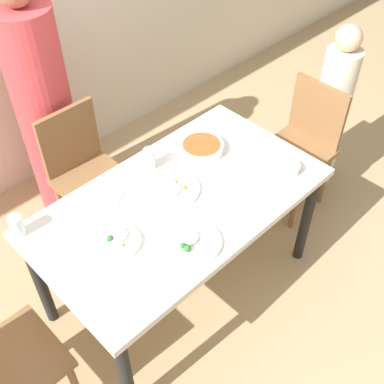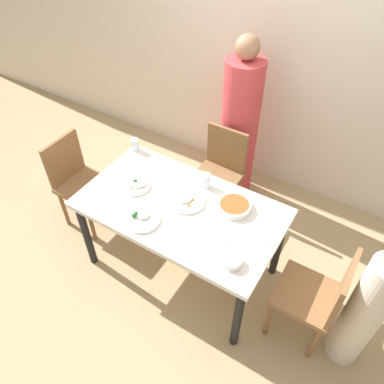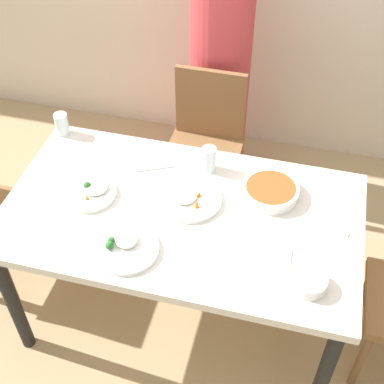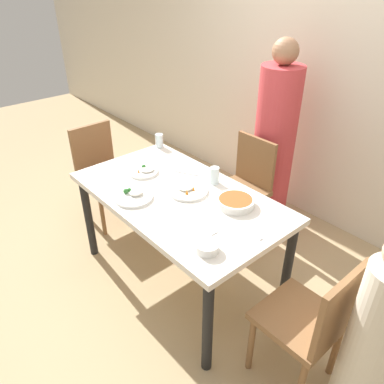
{
  "view_description": "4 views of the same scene",
  "coord_description": "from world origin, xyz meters",
  "px_view_note": "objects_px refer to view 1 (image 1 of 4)",
  "views": [
    {
      "loc": [
        -1.12,
        -1.23,
        2.45
      ],
      "look_at": [
        0.07,
        -0.02,
        0.76
      ],
      "focal_mm": 45.0,
      "sensor_mm": 36.0,
      "label": 1
    },
    {
      "loc": [
        1.05,
        -1.54,
        2.69
      ],
      "look_at": [
        0.05,
        0.09,
        0.83
      ],
      "focal_mm": 35.0,
      "sensor_mm": 36.0,
      "label": 2
    },
    {
      "loc": [
        0.42,
        -1.45,
        2.34
      ],
      "look_at": [
        0.03,
        0.07,
        0.79
      ],
      "focal_mm": 50.0,
      "sensor_mm": 36.0,
      "label": 3
    },
    {
      "loc": [
        1.64,
        -1.31,
        2.03
      ],
      "look_at": [
        0.14,
        -0.0,
        0.82
      ],
      "focal_mm": 35.0,
      "sensor_mm": 36.0,
      "label": 4
    }
  ],
  "objects_px": {
    "person_adult": "(46,113)",
    "person_child": "(330,116)",
    "chair_child_spot": "(302,144)",
    "plate_rice_adult": "(173,189)",
    "chair_adult_spot": "(86,172)",
    "glass_water_tall": "(17,226)",
    "bowl_curry": "(202,147)"
  },
  "relations": [
    {
      "from": "bowl_curry",
      "to": "plate_rice_adult",
      "type": "bearing_deg",
      "value": -159.77
    },
    {
      "from": "chair_child_spot",
      "to": "glass_water_tall",
      "type": "xyz_separation_m",
      "value": [
        -1.75,
        0.36,
        0.31
      ]
    },
    {
      "from": "person_adult",
      "to": "plate_rice_adult",
      "type": "bearing_deg",
      "value": -84.74
    },
    {
      "from": "bowl_curry",
      "to": "plate_rice_adult",
      "type": "distance_m",
      "value": 0.34
    },
    {
      "from": "person_adult",
      "to": "chair_child_spot",
      "type": "bearing_deg",
      "value": -43.83
    },
    {
      "from": "chair_child_spot",
      "to": "plate_rice_adult",
      "type": "relative_size",
      "value": 3.27
    },
    {
      "from": "person_adult",
      "to": "person_child",
      "type": "bearing_deg",
      "value": -37.54
    },
    {
      "from": "chair_adult_spot",
      "to": "bowl_curry",
      "type": "relative_size",
      "value": 3.65
    },
    {
      "from": "chair_adult_spot",
      "to": "bowl_curry",
      "type": "distance_m",
      "value": 0.76
    },
    {
      "from": "chair_adult_spot",
      "to": "plate_rice_adult",
      "type": "relative_size",
      "value": 3.27
    },
    {
      "from": "chair_adult_spot",
      "to": "bowl_curry",
      "type": "height_order",
      "value": "chair_adult_spot"
    },
    {
      "from": "chair_child_spot",
      "to": "person_adult",
      "type": "height_order",
      "value": "person_adult"
    },
    {
      "from": "chair_adult_spot",
      "to": "person_child",
      "type": "relative_size",
      "value": 0.73
    },
    {
      "from": "person_child",
      "to": "bowl_curry",
      "type": "xyz_separation_m",
      "value": [
        -1.02,
        0.19,
        0.21
      ]
    },
    {
      "from": "person_adult",
      "to": "chair_adult_spot",
      "type": "bearing_deg",
      "value": -90.0
    },
    {
      "from": "chair_child_spot",
      "to": "bowl_curry",
      "type": "distance_m",
      "value": 0.81
    },
    {
      "from": "person_adult",
      "to": "plate_rice_adult",
      "type": "height_order",
      "value": "person_adult"
    },
    {
      "from": "bowl_curry",
      "to": "glass_water_tall",
      "type": "relative_size",
      "value": 2.16
    },
    {
      "from": "bowl_curry",
      "to": "glass_water_tall",
      "type": "bearing_deg",
      "value": 170.45
    },
    {
      "from": "person_adult",
      "to": "person_child",
      "type": "distance_m",
      "value": 1.82
    },
    {
      "from": "chair_adult_spot",
      "to": "glass_water_tall",
      "type": "relative_size",
      "value": 7.88
    },
    {
      "from": "chair_child_spot",
      "to": "person_child",
      "type": "bearing_deg",
      "value": 90.0
    },
    {
      "from": "chair_adult_spot",
      "to": "chair_child_spot",
      "type": "xyz_separation_m",
      "value": [
        1.15,
        -0.76,
        0.0
      ]
    },
    {
      "from": "person_adult",
      "to": "glass_water_tall",
      "type": "relative_size",
      "value": 14.39
    },
    {
      "from": "person_adult",
      "to": "plate_rice_adult",
      "type": "relative_size",
      "value": 5.98
    },
    {
      "from": "chair_child_spot",
      "to": "bowl_curry",
      "type": "xyz_separation_m",
      "value": [
        -0.73,
        0.19,
        0.28
      ]
    },
    {
      "from": "chair_adult_spot",
      "to": "person_adult",
      "type": "xyz_separation_m",
      "value": [
        0.0,
        0.34,
        0.25
      ]
    },
    {
      "from": "bowl_curry",
      "to": "plate_rice_adult",
      "type": "xyz_separation_m",
      "value": [
        -0.32,
        -0.12,
        -0.01
      ]
    },
    {
      "from": "chair_child_spot",
      "to": "bowl_curry",
      "type": "bearing_deg",
      "value": -104.61
    },
    {
      "from": "bowl_curry",
      "to": "person_adult",
      "type": "bearing_deg",
      "value": 114.57
    },
    {
      "from": "chair_child_spot",
      "to": "person_adult",
      "type": "distance_m",
      "value": 1.61
    },
    {
      "from": "bowl_curry",
      "to": "glass_water_tall",
      "type": "height_order",
      "value": "glass_water_tall"
    }
  ]
}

